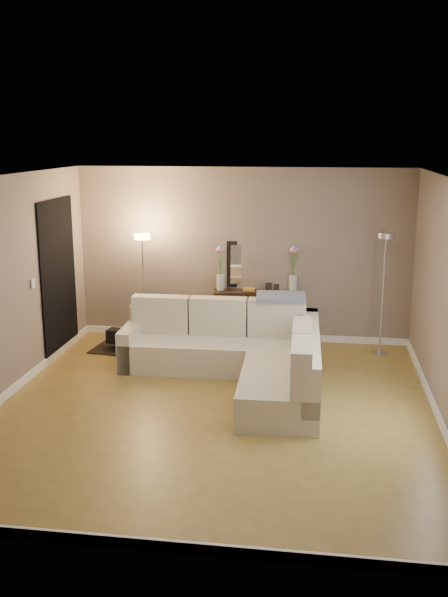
# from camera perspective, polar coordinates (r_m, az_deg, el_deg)

# --- Properties ---
(floor) EXTENTS (5.00, 5.50, 0.01)m
(floor) POSITION_cam_1_polar(r_m,az_deg,el_deg) (7.72, -0.86, -9.40)
(floor) COLOR olive
(floor) RESTS_ON ground
(ceiling) EXTENTS (5.00, 5.50, 0.01)m
(ceiling) POSITION_cam_1_polar(r_m,az_deg,el_deg) (7.11, -0.94, 10.33)
(ceiling) COLOR white
(ceiling) RESTS_ON ground
(wall_back) EXTENTS (5.00, 0.02, 2.60)m
(wall_back) POSITION_cam_1_polar(r_m,az_deg,el_deg) (9.99, 1.61, 3.75)
(wall_back) COLOR gray
(wall_back) RESTS_ON ground
(wall_front) EXTENTS (5.00, 0.02, 2.60)m
(wall_front) POSITION_cam_1_polar(r_m,az_deg,el_deg) (4.72, -6.26, -7.78)
(wall_front) COLOR gray
(wall_front) RESTS_ON ground
(baseboard_back) EXTENTS (5.00, 0.03, 0.10)m
(baseboard_back) POSITION_cam_1_polar(r_m,az_deg,el_deg) (10.25, 1.55, -3.17)
(baseboard_back) COLOR white
(baseboard_back) RESTS_ON ground
(baseboard_front) EXTENTS (5.00, 0.03, 0.10)m
(baseboard_front) POSITION_cam_1_polar(r_m,az_deg,el_deg) (5.33, -5.82, -20.29)
(baseboard_front) COLOR white
(baseboard_front) RESTS_ON ground
(baseboard_left) EXTENTS (0.03, 5.50, 0.10)m
(baseboard_left) POSITION_cam_1_polar(r_m,az_deg,el_deg) (8.43, -17.95, -7.66)
(baseboard_left) COLOR white
(baseboard_left) RESTS_ON ground
(baseboard_right) EXTENTS (0.03, 5.50, 0.10)m
(baseboard_right) POSITION_cam_1_polar(r_m,az_deg,el_deg) (7.73, 17.91, -9.61)
(baseboard_right) COLOR white
(baseboard_right) RESTS_ON ground
(doorway) EXTENTS (0.02, 1.20, 2.20)m
(doorway) POSITION_cam_1_polar(r_m,az_deg,el_deg) (9.62, -13.99, 1.76)
(doorway) COLOR black
(doorway) RESTS_ON ground
(switch_plate) EXTENTS (0.02, 0.08, 0.12)m
(switch_plate) POSITION_cam_1_polar(r_m,az_deg,el_deg) (8.84, -16.08, 1.25)
(switch_plate) COLOR white
(switch_plate) RESTS_ON ground
(sectional_sofa) EXTENTS (2.65, 2.50, 0.91)m
(sectional_sofa) POSITION_cam_1_polar(r_m,az_deg,el_deg) (8.49, 1.57, -4.75)
(sectional_sofa) COLOR beige
(sectional_sofa) RESTS_ON floor
(throw_blanket) EXTENTS (0.68, 0.43, 0.09)m
(throw_blanket) POSITION_cam_1_polar(r_m,az_deg,el_deg) (8.91, 4.91, 0.16)
(throw_blanket) COLOR slate
(throw_blanket) RESTS_ON sectional_sofa
(console_table) EXTENTS (1.31, 0.49, 0.79)m
(console_table) POSITION_cam_1_polar(r_m,az_deg,el_deg) (10.02, 2.34, -1.23)
(console_table) COLOR black
(console_table) RESTS_ON floor
(leaning_mirror) EXTENTS (0.90, 0.14, 0.71)m
(leaning_mirror) POSITION_cam_1_polar(r_m,az_deg,el_deg) (10.03, 2.82, 2.94)
(leaning_mirror) COLOR black
(leaning_mirror) RESTS_ON console_table
(table_decor) EXTENTS (0.55, 0.14, 0.13)m
(table_decor) POSITION_cam_1_polar(r_m,az_deg,el_deg) (9.90, 2.80, 0.85)
(table_decor) COLOR orange
(table_decor) RESTS_ON console_table
(flower_vase_left) EXTENTS (0.15, 0.13, 0.67)m
(flower_vase_left) POSITION_cam_1_polar(r_m,az_deg,el_deg) (9.89, -0.31, 2.34)
(flower_vase_left) COLOR silver
(flower_vase_left) RESTS_ON console_table
(flower_vase_right) EXTENTS (0.15, 0.13, 0.67)m
(flower_vase_right) POSITION_cam_1_polar(r_m,az_deg,el_deg) (9.91, 5.96, 2.30)
(flower_vase_right) COLOR silver
(flower_vase_right) RESTS_ON console_table
(floor_lamp_lit) EXTENTS (0.26, 0.26, 1.65)m
(floor_lamp_lit) POSITION_cam_1_polar(r_m,az_deg,el_deg) (9.84, -6.95, 2.70)
(floor_lamp_lit) COLOR silver
(floor_lamp_lit) RESTS_ON floor
(floor_lamp_unlit) EXTENTS (0.28, 0.28, 1.75)m
(floor_lamp_unlit) POSITION_cam_1_polar(r_m,az_deg,el_deg) (9.48, 13.57, 2.44)
(floor_lamp_unlit) COLOR silver
(floor_lamp_unlit) RESTS_ON floor
(charcoal_rug) EXTENTS (1.16, 0.92, 0.01)m
(charcoal_rug) POSITION_cam_1_polar(r_m,az_deg,el_deg) (9.88, -7.91, -4.21)
(charcoal_rug) COLOR black
(charcoal_rug) RESTS_ON floor
(black_bag) EXTENTS (0.33, 0.25, 0.20)m
(black_bag) POSITION_cam_1_polar(r_m,az_deg,el_deg) (9.80, -9.05, -3.18)
(black_bag) COLOR black
(black_bag) RESTS_ON charcoal_rug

